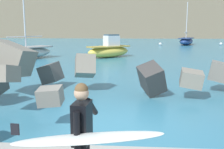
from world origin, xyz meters
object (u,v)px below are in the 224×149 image
object	(u,v)px
mooring_buoy_middle	(221,44)
mooring_buoy_inner	(160,44)
boat_mid_centre	(109,50)
boat_near_centre	(22,53)
boat_near_left	(186,41)
surfer_with_board	(83,137)

from	to	relation	value
mooring_buoy_middle	mooring_buoy_inner	bearing A→B (deg)	-174.68
boat_mid_centre	mooring_buoy_middle	xyz separation A→B (m)	(15.97, 17.94, -0.49)
mooring_buoy_inner	boat_near_centre	bearing A→B (deg)	-125.86
boat_near_centre	boat_mid_centre	size ratio (longest dim) A/B	1.36
boat_near_left	boat_near_centre	xyz separation A→B (m)	(-18.17, -20.76, -0.02)
surfer_with_board	boat_mid_centre	distance (m)	21.17
boat_near_left	boat_near_centre	bearing A→B (deg)	-131.19
mooring_buoy_inner	boat_near_left	bearing A→B (deg)	19.24
mooring_buoy_inner	mooring_buoy_middle	distance (m)	9.45
boat_near_centre	boat_mid_centre	world-z (taller)	boat_near_centre
boat_mid_centre	boat_near_left	bearing A→B (deg)	59.82
mooring_buoy_inner	mooring_buoy_middle	world-z (taller)	same
boat_mid_centre	mooring_buoy_inner	world-z (taller)	boat_mid_centre
boat_near_left	boat_mid_centre	world-z (taller)	boat_near_left
mooring_buoy_inner	mooring_buoy_middle	size ratio (longest dim) A/B	1.00
boat_mid_centre	mooring_buoy_middle	bearing A→B (deg)	48.33
boat_near_left	boat_mid_centre	xyz separation A→B (m)	(-10.78, -18.54, 0.10)
mooring_buoy_middle	boat_mid_centre	bearing A→B (deg)	-131.67
boat_mid_centre	surfer_with_board	bearing A→B (deg)	-86.38
surfer_with_board	mooring_buoy_middle	world-z (taller)	surfer_with_board
boat_near_left	mooring_buoy_inner	xyz separation A→B (m)	(-4.23, -1.47, -0.38)
surfer_with_board	mooring_buoy_middle	bearing A→B (deg)	69.46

